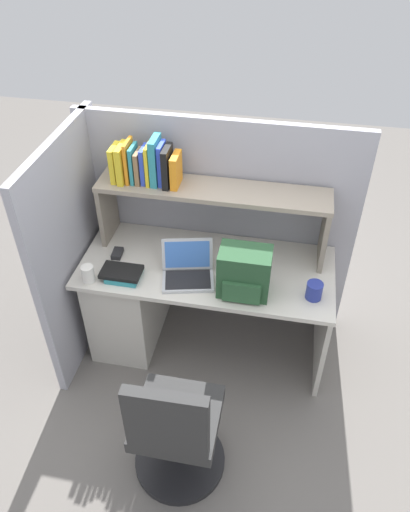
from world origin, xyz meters
TOP-DOWN VIEW (x-y plane):
  - ground_plane at (0.00, 0.00)m, footprint 8.00×8.00m
  - desk at (-0.39, 0.00)m, footprint 1.60×0.70m
  - cubicle_partition_rear at (0.00, 0.38)m, footprint 1.84×0.05m
  - cubicle_partition_left at (-0.85, -0.05)m, footprint 0.05×1.06m
  - overhead_hutch at (0.00, 0.20)m, footprint 1.44×0.28m
  - reference_books_on_shelf at (-0.41, 0.20)m, footprint 0.42×0.18m
  - laptop at (-0.09, -0.12)m, footprint 0.36×0.33m
  - backpack at (0.26, -0.19)m, footprint 0.30×0.23m
  - computer_mouse at (-0.59, -0.01)m, footprint 0.07×0.11m
  - paper_cup at (-0.68, -0.27)m, footprint 0.08×0.08m
  - snack_canister at (0.67, -0.16)m, footprint 0.10×0.10m
  - desk_book_stack at (-0.49, -0.20)m, footprint 0.25×0.17m
  - office_chair at (0.02, -0.97)m, footprint 0.52×0.52m

SIDE VIEW (x-z plane):
  - ground_plane at x=0.00m, z-range 0.00..0.00m
  - office_chair at x=0.02m, z-range -0.07..0.86m
  - desk at x=-0.39m, z-range 0.04..0.77m
  - computer_mouse at x=-0.59m, z-range 0.73..0.76m
  - desk_book_stack at x=-0.49m, z-range 0.73..0.78m
  - cubicle_partition_rear at x=0.00m, z-range 0.00..1.55m
  - cubicle_partition_left at x=-0.85m, z-range 0.00..1.55m
  - laptop at x=-0.09m, z-range 0.67..0.89m
  - snack_canister at x=0.67m, z-range 0.73..0.84m
  - paper_cup at x=-0.68m, z-range 0.73..0.84m
  - backpack at x=0.26m, z-range 0.73..1.02m
  - overhead_hutch at x=0.00m, z-range 0.86..1.31m
  - reference_books_on_shelf at x=-0.41m, z-range 1.16..1.45m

